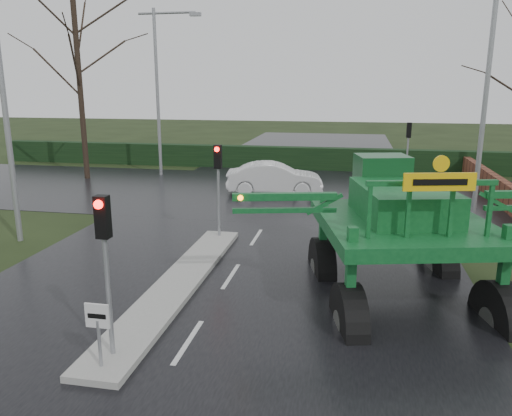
% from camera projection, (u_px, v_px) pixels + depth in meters
% --- Properties ---
extents(ground, '(140.00, 140.00, 0.00)m').
position_uv_depth(ground, '(188.00, 342.00, 11.14)').
color(ground, black).
rests_on(ground, ground).
extents(road_main, '(14.00, 80.00, 0.02)m').
position_uv_depth(road_main, '(265.00, 224.00, 20.66)').
color(road_main, black).
rests_on(road_main, ground).
extents(road_cross, '(80.00, 12.00, 0.02)m').
position_uv_depth(road_cross, '(285.00, 193.00, 26.38)').
color(road_cross, black).
rests_on(road_cross, ground).
extents(median_island, '(1.20, 10.00, 0.16)m').
position_uv_depth(median_island, '(178.00, 284.00, 14.21)').
color(median_island, gray).
rests_on(median_island, ground).
extents(hedge_row, '(44.00, 0.90, 1.50)m').
position_uv_depth(hedge_row, '(301.00, 158.00, 33.82)').
color(hedge_row, black).
rests_on(hedge_row, ground).
extents(brick_wall, '(0.40, 20.00, 1.20)m').
position_uv_depth(brick_wall, '(499.00, 190.00, 24.30)').
color(brick_wall, '#592D1E').
rests_on(brick_wall, ground).
extents(keep_left_sign, '(0.50, 0.07, 1.35)m').
position_uv_depth(keep_left_sign, '(98.00, 325.00, 9.69)').
color(keep_left_sign, gray).
rests_on(keep_left_sign, ground).
extents(traffic_signal_near, '(0.26, 0.33, 3.52)m').
position_uv_depth(traffic_signal_near, '(104.00, 242.00, 9.79)').
color(traffic_signal_near, gray).
rests_on(traffic_signal_near, ground).
extents(traffic_signal_mid, '(0.26, 0.33, 3.52)m').
position_uv_depth(traffic_signal_mid, '(218.00, 171.00, 17.89)').
color(traffic_signal_mid, gray).
rests_on(traffic_signal_mid, ground).
extents(traffic_signal_far, '(0.26, 0.33, 3.52)m').
position_uv_depth(traffic_signal_far, '(408.00, 139.00, 28.38)').
color(traffic_signal_far, gray).
rests_on(traffic_signal_far, ground).
extents(street_light_left_near, '(3.85, 0.30, 10.00)m').
position_uv_depth(street_light_left_near, '(9.00, 73.00, 16.93)').
color(street_light_left_near, gray).
rests_on(street_light_left_near, ground).
extents(street_light_right, '(3.85, 0.30, 10.00)m').
position_uv_depth(street_light_right, '(480.00, 74.00, 19.61)').
color(street_light_right, gray).
rests_on(street_light_right, ground).
extents(street_light_left_far, '(3.85, 0.30, 10.00)m').
position_uv_depth(street_light_left_far, '(161.00, 78.00, 30.27)').
color(street_light_left_far, gray).
rests_on(street_light_left_far, ground).
extents(tree_left_far, '(7.70, 7.70, 13.26)m').
position_uv_depth(tree_left_far, '(78.00, 57.00, 28.88)').
color(tree_left_far, black).
rests_on(tree_left_far, ground).
extents(crop_sprayer, '(8.95, 6.54, 5.12)m').
position_uv_depth(crop_sprayer, '(351.00, 225.00, 11.60)').
color(crop_sprayer, black).
rests_on(crop_sprayer, ground).
extents(white_sedan, '(5.19, 2.50, 1.64)m').
position_uv_depth(white_sedan, '(274.00, 194.00, 26.33)').
color(white_sedan, silver).
rests_on(white_sedan, ground).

